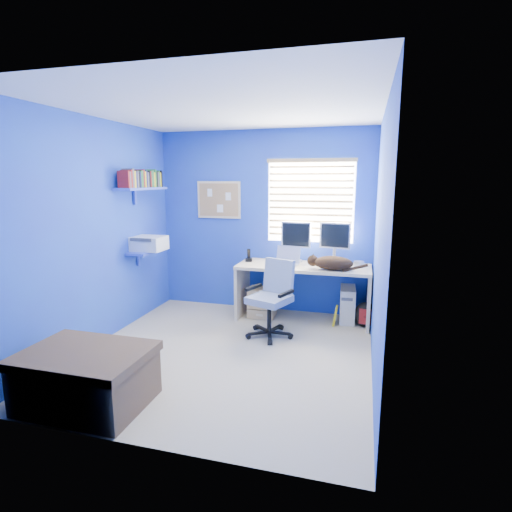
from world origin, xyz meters
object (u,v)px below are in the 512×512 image
(cat, at_px, (333,263))
(tower_pc, at_px, (347,304))
(laptop, at_px, (285,257))
(office_chair, at_px, (271,308))
(desk, at_px, (303,293))

(cat, distance_m, tower_pc, 0.70)
(laptop, relative_size, tower_pc, 0.73)
(tower_pc, height_order, office_chair, office_chair)
(cat, relative_size, office_chair, 0.54)
(laptop, relative_size, office_chair, 0.37)
(tower_pc, bearing_deg, laptop, -171.75)
(desk, bearing_deg, tower_pc, 11.86)
(desk, xyz_separation_m, laptop, (-0.24, -0.04, 0.48))
(tower_pc, bearing_deg, cat, -124.92)
(cat, bearing_deg, laptop, 172.11)
(desk, relative_size, laptop, 5.18)
(desk, xyz_separation_m, cat, (0.39, -0.18, 0.46))
(desk, bearing_deg, laptop, -169.79)
(desk, relative_size, cat, 3.54)
(desk, distance_m, tower_pc, 0.60)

